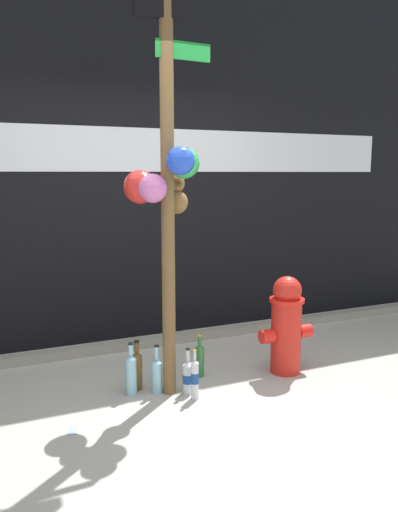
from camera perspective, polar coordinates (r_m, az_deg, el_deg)
The scene contains 15 objects.
ground_plane at distance 3.72m, azimuth 0.47°, elevation -16.70°, with size 14.00×14.00×0.00m, color #ADA899.
building_wall at distance 5.06m, azimuth -8.09°, elevation 12.48°, with size 10.00×0.21×3.84m.
curb_strip at distance 4.91m, azimuth -6.24°, elevation -9.66°, with size 8.00×0.12×0.08m, color gray.
memorial_post at distance 3.61m, azimuth -3.77°, elevation 10.92°, with size 0.61×0.48×3.00m.
fire_hydrant at distance 4.25m, azimuth 9.76°, elevation -7.56°, with size 0.47×0.28×0.81m.
bottle_0 at distance 3.79m, azimuth -0.47°, elevation -13.55°, with size 0.06×0.06×0.37m.
bottle_1 at distance 4.18m, azimuth 0.09°, elevation -11.48°, with size 0.07×0.07×0.35m.
bottle_2 at distance 3.89m, azimuth -7.60°, elevation -12.90°, with size 0.08×0.08×0.40m.
bottle_3 at distance 3.91m, azimuth -4.73°, elevation -13.06°, with size 0.08×0.08×0.37m.
bottle_4 at distance 3.90m, azimuth -1.19°, elevation -13.33°, with size 0.08×0.08×0.35m.
bottle_5 at distance 4.16m, azimuth -3.63°, elevation -11.51°, with size 0.07×0.07×0.39m.
bottle_6 at distance 3.97m, azimuth -6.95°, elevation -12.47°, with size 0.08×0.08×0.38m.
litter_0 at distance 3.53m, azimuth -13.99°, elevation -18.42°, with size 0.12×0.06×0.01m, color #8C99B2.
litter_1 at distance 4.19m, azimuth -7.08°, elevation -13.60°, with size 0.15×0.11×0.01m, color #8C99B2.
litter_2 at distance 4.42m, azimuth 0.02°, elevation -12.29°, with size 0.13×0.10×0.01m, color silver.
Camera 1 is at (-1.36, -3.05, 1.63)m, focal length 35.69 mm.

